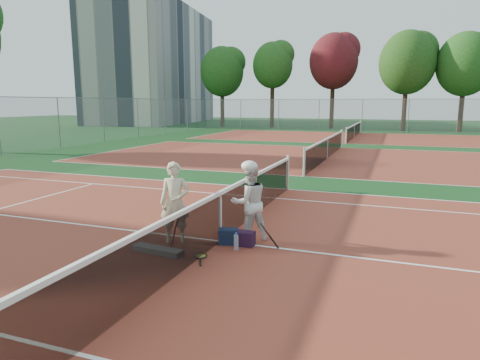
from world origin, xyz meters
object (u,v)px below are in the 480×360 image
(player_b, at_px, (249,203))
(sports_bag_purple, at_px, (245,239))
(player_a, at_px, (175,202))
(water_bottle, at_px, (236,242))
(racket_black_held, at_px, (265,236))
(racket_red, at_px, (177,232))
(apartment_block, at_px, (154,66))
(racket_spare, at_px, (201,256))
(sports_bag_navy, at_px, (228,236))
(net_main, at_px, (220,217))

(player_b, height_order, sports_bag_purple, player_b)
(player_a, bearing_deg, water_bottle, -25.01)
(racket_black_held, bearing_deg, racket_red, -12.40)
(water_bottle, bearing_deg, apartment_block, 122.69)
(player_b, xyz_separation_m, racket_black_held, (0.45, -0.42, -0.52))
(racket_spare, relative_size, sports_bag_navy, 1.59)
(player_a, bearing_deg, sports_bag_purple, -12.55)
(player_a, relative_size, sports_bag_purple, 4.59)
(racket_spare, bearing_deg, apartment_block, 6.51)
(player_b, bearing_deg, sports_bag_navy, 10.22)
(player_b, bearing_deg, net_main, -10.54)
(player_a, height_order, racket_spare, player_a)
(player_a, bearing_deg, racket_black_held, -16.88)
(racket_black_held, xyz_separation_m, sports_bag_purple, (-0.41, 0.07, -0.11))
(sports_bag_purple, bearing_deg, sports_bag_navy, -178.50)
(racket_black_held, bearing_deg, player_b, -70.90)
(racket_spare, xyz_separation_m, water_bottle, (0.48, 0.54, 0.14))
(net_main, distance_m, racket_red, 0.90)
(sports_bag_navy, bearing_deg, apartment_block, 122.61)
(player_a, xyz_separation_m, sports_bag_navy, (1.04, 0.22, -0.65))
(net_main, bearing_deg, water_bottle, -37.89)
(apartment_block, distance_m, player_a, 52.40)
(player_a, relative_size, racket_red, 2.70)
(racket_spare, height_order, sports_bag_navy, sports_bag_navy)
(apartment_block, bearing_deg, player_b, -56.89)
(net_main, bearing_deg, racket_spare, -90.29)
(apartment_block, relative_size, sports_bag_navy, 58.38)
(racket_spare, xyz_separation_m, sports_bag_navy, (0.21, 0.83, 0.13))
(water_bottle, bearing_deg, racket_black_held, 25.28)
(net_main, relative_size, player_b, 7.10)
(apartment_block, distance_m, player_b, 52.63)
(net_main, distance_m, racket_spare, 1.04)
(apartment_block, bearing_deg, racket_black_held, -56.73)
(sports_bag_navy, bearing_deg, water_bottle, -46.90)
(net_main, xyz_separation_m, apartment_block, (-28.00, 44.00, 6.99))
(player_b, relative_size, racket_spare, 2.58)
(player_a, relative_size, racket_spare, 2.66)
(player_b, bearing_deg, sports_bag_purple, 57.69)
(net_main, bearing_deg, sports_bag_navy, -21.27)
(net_main, xyz_separation_m, player_b, (0.51, 0.28, 0.26))
(apartment_block, distance_m, water_bottle, 53.23)
(sports_bag_navy, height_order, water_bottle, water_bottle)
(player_a, distance_m, racket_black_held, 1.88)
(player_a, relative_size, racket_black_held, 3.13)
(player_b, relative_size, racket_black_held, 3.03)
(player_a, distance_m, sports_bag_navy, 1.24)
(player_a, height_order, sports_bag_navy, player_a)
(sports_bag_navy, bearing_deg, sports_bag_purple, 1.50)
(player_b, height_order, racket_spare, player_b)
(player_a, bearing_deg, racket_spare, -58.45)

